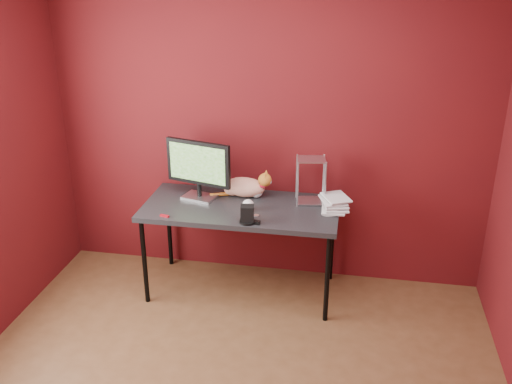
% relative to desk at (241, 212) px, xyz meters
% --- Properties ---
extents(room, '(3.52, 3.52, 2.61)m').
position_rel_desk_xyz_m(room, '(0.15, -1.37, 0.75)').
color(room, '#53341C').
rests_on(room, ground).
extents(desk, '(1.50, 0.70, 0.75)m').
position_rel_desk_xyz_m(desk, '(0.00, 0.00, 0.00)').
color(desk, black).
rests_on(desk, ground).
extents(monitor, '(0.54, 0.23, 0.47)m').
position_rel_desk_xyz_m(monitor, '(-0.35, 0.09, 0.31)').
color(monitor, silver).
rests_on(monitor, desk).
extents(cat, '(0.49, 0.20, 0.23)m').
position_rel_desk_xyz_m(cat, '(-0.01, 0.20, 0.13)').
color(cat, '#DA5F2E').
rests_on(cat, desk).
extents(skull_mug, '(0.09, 0.09, 0.09)m').
position_rel_desk_xyz_m(skull_mug, '(0.07, -0.07, 0.10)').
color(skull_mug, white).
rests_on(skull_mug, desk).
extents(speaker, '(0.12, 0.12, 0.13)m').
position_rel_desk_xyz_m(speaker, '(0.10, -0.28, 0.11)').
color(speaker, black).
rests_on(speaker, desk).
extents(book_stack, '(0.26, 0.28, 1.16)m').
position_rel_desk_xyz_m(book_stack, '(0.63, 0.05, 0.63)').
color(book_stack, beige).
rests_on(book_stack, desk).
extents(wire_rack, '(0.23, 0.20, 0.36)m').
position_rel_desk_xyz_m(wire_rack, '(0.52, 0.17, 0.23)').
color(wire_rack, silver).
rests_on(wire_rack, desk).
extents(pocket_knife, '(0.07, 0.03, 0.01)m').
position_rel_desk_xyz_m(pocket_knife, '(-0.52, -0.29, 0.06)').
color(pocket_knife, '#A00C16').
rests_on(pocket_knife, desk).
extents(black_gadget, '(0.06, 0.04, 0.03)m').
position_rel_desk_xyz_m(black_gadget, '(0.17, -0.29, 0.06)').
color(black_gadget, black).
rests_on(black_gadget, desk).
extents(washer, '(0.05, 0.05, 0.00)m').
position_rel_desk_xyz_m(washer, '(0.14, -0.15, 0.05)').
color(washer, silver).
rests_on(washer, desk).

